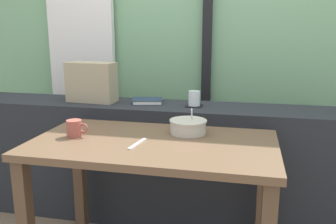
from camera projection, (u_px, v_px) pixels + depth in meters
outdoor_backdrop at (192, 10)px, 2.86m from camera, size 4.80×0.08×2.80m
curtain_left_panel at (81, 30)px, 2.99m from camera, size 0.56×0.06×2.50m
window_divider_post at (207, 23)px, 2.79m from camera, size 0.07×0.05×2.60m
dark_console_ledge at (173, 163)px, 2.40m from camera, size 2.80×0.38×0.79m
breakfast_table at (153, 164)px, 1.78m from camera, size 1.18×0.66×0.73m
coaster_square at (194, 106)px, 2.28m from camera, size 0.10×0.10×0.00m
juice_glass at (194, 99)px, 2.27m from camera, size 0.07×0.07×0.09m
closed_book at (147, 101)px, 2.38m from camera, size 0.22×0.19×0.03m
throw_pillow at (92, 82)px, 2.40m from camera, size 0.33×0.16×0.26m
soup_bowl at (188, 127)px, 1.87m from camera, size 0.19×0.19×0.14m
fork_utensil at (137, 144)px, 1.71m from camera, size 0.04×0.17×0.01m
ceramic_mug at (75, 128)px, 1.82m from camera, size 0.11×0.08×0.08m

